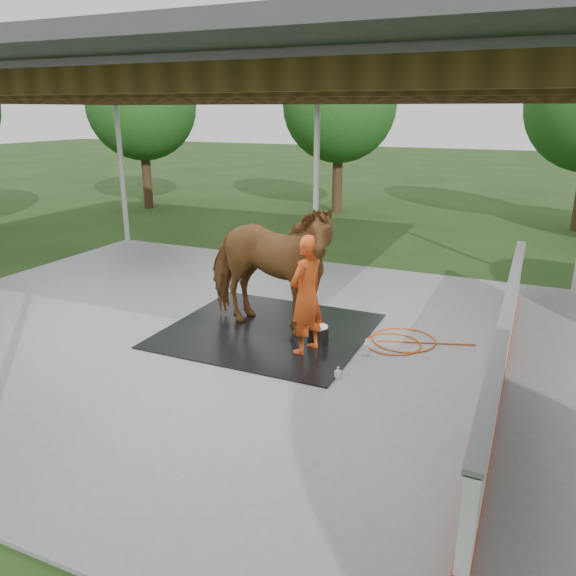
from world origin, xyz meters
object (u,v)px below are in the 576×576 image
at_px(handler, 306,295).
at_px(wash_bucket, 318,335).
at_px(dasher_board, 504,345).
at_px(horse, 267,267).

distance_m(handler, wash_bucket, 0.85).
bearing_deg(dasher_board, horse, 174.94).
height_order(dasher_board, handler, handler).
xyz_separation_m(dasher_board, wash_bucket, (-2.77, 0.15, -0.38)).
bearing_deg(wash_bucket, handler, -101.30).
height_order(handler, wash_bucket, handler).
bearing_deg(horse, wash_bucket, -93.68).
distance_m(dasher_board, horse, 3.81).
bearing_deg(horse, handler, -113.14).
bearing_deg(handler, wash_bucket, -174.89).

